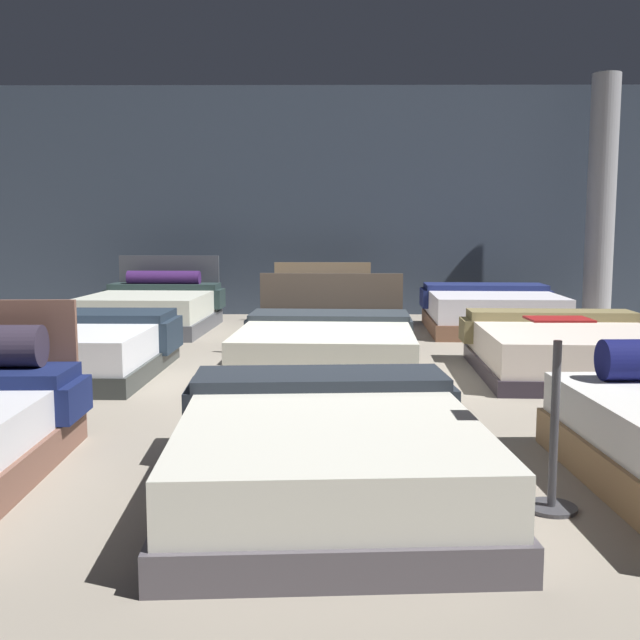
# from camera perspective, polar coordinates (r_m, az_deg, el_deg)

# --- Properties ---
(ground_plane) EXTENTS (18.00, 18.00, 0.02)m
(ground_plane) POSITION_cam_1_polar(r_m,az_deg,el_deg) (6.48, 0.03, -4.85)
(ground_plane) COLOR gray
(showroom_back_wall) EXTENTS (18.00, 0.06, 3.50)m
(showroom_back_wall) POSITION_cam_1_polar(r_m,az_deg,el_deg) (11.53, 0.18, 9.13)
(showroom_back_wall) COLOR #333D4C
(showroom_back_wall) RESTS_ON ground_plane
(bed_1) EXTENTS (1.61, 2.06, 0.49)m
(bed_1) POSITION_cam_1_polar(r_m,az_deg,el_deg) (3.71, 0.55, -10.19)
(bed_1) COLOR #565057
(bed_1) RESTS_ON ground_plane
(bed_3) EXTENTS (1.61, 1.98, 0.52)m
(bed_3) POSITION_cam_1_polar(r_m,az_deg,el_deg) (7.10, -18.38, -2.13)
(bed_3) COLOR #2E3231
(bed_3) RESTS_ON ground_plane
(bed_4) EXTENTS (1.70, 2.21, 0.87)m
(bed_4) POSITION_cam_1_polar(r_m,az_deg,el_deg) (6.75, 0.51, -2.21)
(bed_4) COLOR brown
(bed_4) RESTS_ON ground_plane
(bed_5) EXTENTS (1.79, 2.01, 0.52)m
(bed_5) POSITION_cam_1_polar(r_m,az_deg,el_deg) (7.10, 18.69, -2.26)
(bed_5) COLOR #2E2731
(bed_5) RESTS_ON ground_plane
(bed_6) EXTENTS (1.67, 2.07, 0.95)m
(bed_6) POSITION_cam_1_polar(r_m,az_deg,el_deg) (9.97, -12.84, 0.78)
(bed_6) COLOR #4B4D55
(bed_6) RESTS_ON ground_plane
(bed_7) EXTENTS (1.53, 2.00, 0.86)m
(bed_7) POSITION_cam_1_polar(r_m,az_deg,el_deg) (9.70, 0.12, 0.64)
(bed_7) COLOR #92734E
(bed_7) RESTS_ON ground_plane
(bed_8) EXTENTS (1.79, 2.04, 0.58)m
(bed_8) POSITION_cam_1_polar(r_m,az_deg,el_deg) (9.89, 13.14, 0.68)
(bed_8) COLOR brown
(bed_8) RESTS_ON ground_plane
(price_sign) EXTENTS (0.28, 0.24, 0.92)m
(price_sign) POSITION_cam_1_polar(r_m,az_deg,el_deg) (3.66, 17.66, -8.72)
(price_sign) COLOR #3F3F44
(price_sign) RESTS_ON ground_plane
(support_pillar) EXTENTS (0.40, 0.40, 3.50)m
(support_pillar) POSITION_cam_1_polar(r_m,az_deg,el_deg) (11.40, 20.94, 8.70)
(support_pillar) COLOR #99999E
(support_pillar) RESTS_ON ground_plane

